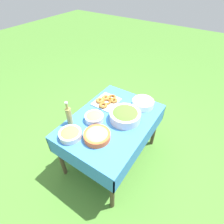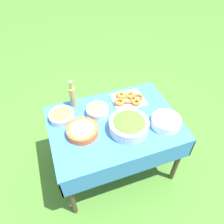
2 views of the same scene
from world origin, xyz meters
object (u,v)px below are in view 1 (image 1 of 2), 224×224
plate_stack (143,103)px  fruit_bowl (94,117)px  pasta_bowl (97,135)px  salad_bowl (125,115)px  olive_oil_bottle (69,115)px  olive_bowl (70,134)px  donut_platter (106,101)px

plate_stack → fruit_bowl: (0.54, -0.35, 0.00)m
plate_stack → pasta_bowl: bearing=-11.9°
salad_bowl → fruit_bowl: (0.20, -0.29, -0.02)m
olive_oil_bottle → plate_stack: bearing=143.4°
olive_oil_bottle → fruit_bowl: size_ratio=1.38×
pasta_bowl → olive_oil_bottle: bearing=-91.5°
plate_stack → olive_bowl: 0.96m
salad_bowl → olive_oil_bottle: olive_oil_bottle is taller
olive_bowl → fruit_bowl: bearing=171.9°
pasta_bowl → plate_stack: pasta_bowl is taller
donut_platter → olive_bowl: olive_bowl is taller
olive_bowl → pasta_bowl: bearing=119.6°
olive_oil_bottle → fruit_bowl: olive_oil_bottle is taller
salad_bowl → olive_oil_bottle: bearing=-50.9°
pasta_bowl → fruit_bowl: size_ratio=1.28×
salad_bowl → fruit_bowl: size_ratio=1.63×
salad_bowl → olive_oil_bottle: (0.39, -0.48, 0.05)m
pasta_bowl → olive_oil_bottle: (-0.01, -0.39, 0.07)m
donut_platter → olive_oil_bottle: olive_oil_bottle is taller
donut_platter → plate_stack: plate_stack is taller
salad_bowl → donut_platter: (-0.14, -0.36, -0.04)m
plate_stack → fruit_bowl: 0.64m
olive_oil_bottle → salad_bowl: bearing=129.1°
salad_bowl → plate_stack: size_ratio=1.33×
donut_platter → salad_bowl: bearing=68.3°
pasta_bowl → fruit_bowl: (-0.20, -0.19, -0.00)m
olive_oil_bottle → olive_bowl: olive_oil_bottle is taller
salad_bowl → olive_bowl: 0.63m
pasta_bowl → olive_bowl: bearing=-60.4°
salad_bowl → plate_stack: salad_bowl is taller
pasta_bowl → plate_stack: 0.76m
plate_stack → olive_bowl: same height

